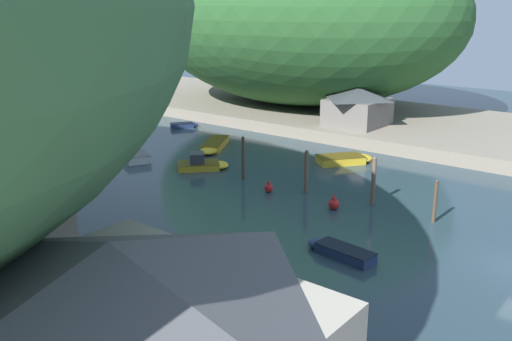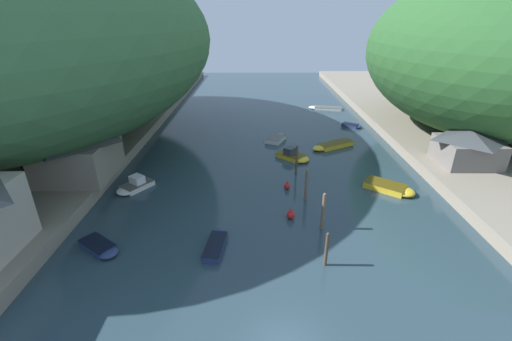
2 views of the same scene
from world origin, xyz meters
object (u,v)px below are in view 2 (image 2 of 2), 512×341
(boathouse_shed, at_px, (77,150))
(boat_near_quay, at_px, (391,188))
(boat_yellow_tender, at_px, (294,156))
(channel_buoy_far, at_px, (291,214))
(channel_buoy_near, at_px, (287,186))
(boat_far_right_bank, at_px, (353,126))
(boat_navy_launch, at_px, (324,108))
(boat_open_rowboat, at_px, (332,146))
(boat_white_cruiser, at_px, (217,243))
(right_bank_cottage, at_px, (469,146))
(boat_cabin_cruiser, at_px, (135,186))
(boat_small_dinghy, at_px, (101,248))
(boat_mid_channel, at_px, (277,138))

(boathouse_shed, height_order, boat_near_quay, boathouse_shed)
(boat_yellow_tender, height_order, channel_buoy_far, boat_yellow_tender)
(boathouse_shed, xyz_separation_m, channel_buoy_near, (21.34, -0.68, -3.63))
(boat_far_right_bank, relative_size, boat_navy_launch, 0.51)
(boat_open_rowboat, bearing_deg, boat_white_cruiser, 118.91)
(boat_open_rowboat, distance_m, boat_navy_launch, 20.77)
(right_bank_cottage, relative_size, boat_navy_launch, 0.97)
(boat_yellow_tender, height_order, channel_buoy_near, boat_yellow_tender)
(channel_buoy_near, bearing_deg, boat_far_right_bank, 59.85)
(boat_cabin_cruiser, bearing_deg, boat_white_cruiser, 169.52)
(boat_open_rowboat, height_order, boat_yellow_tender, boat_yellow_tender)
(boat_near_quay, xyz_separation_m, boat_cabin_cruiser, (-26.44, 0.39, 0.06))
(boat_open_rowboat, xyz_separation_m, boat_small_dinghy, (-22.08, -22.14, -0.04))
(boat_far_right_bank, bearing_deg, boat_mid_channel, -28.83)
(boathouse_shed, distance_m, boat_navy_launch, 44.63)
(boat_far_right_bank, distance_m, boat_small_dinghy, 41.52)
(boat_open_rowboat, bearing_deg, boat_far_right_bank, -59.46)
(boat_navy_launch, bearing_deg, channel_buoy_far, 178.25)
(boathouse_shed, bearing_deg, boat_white_cruiser, -34.41)
(boat_mid_channel, bearing_deg, channel_buoy_near, -64.75)
(boathouse_shed, relative_size, channel_buoy_near, 7.99)
(boat_navy_launch, height_order, boat_cabin_cruiser, boat_cabin_cruiser)
(boathouse_shed, xyz_separation_m, boat_far_right_bank, (33.55, 20.35, -3.74))
(boat_far_right_bank, height_order, boat_small_dinghy, boat_small_dinghy)
(boat_far_right_bank, relative_size, boat_cabin_cruiser, 0.78)
(boat_small_dinghy, bearing_deg, right_bank_cottage, 148.54)
(boat_near_quay, distance_m, boat_far_right_bank, 21.58)
(boat_small_dinghy, bearing_deg, boat_far_right_bank, 175.59)
(right_bank_cottage, xyz_separation_m, boat_mid_channel, (-20.48, 11.05, -2.88))
(channel_buoy_far, bearing_deg, boat_small_dinghy, -163.08)
(boat_open_rowboat, relative_size, boat_small_dinghy, 1.67)
(boat_near_quay, bearing_deg, boat_white_cruiser, -24.36)
(boathouse_shed, distance_m, boat_small_dinghy, 13.08)
(boat_white_cruiser, bearing_deg, boathouse_shed, 152.31)
(boathouse_shed, distance_m, channel_buoy_far, 22.40)
(boat_white_cruiser, bearing_deg, channel_buoy_far, 39.45)
(boat_yellow_tender, relative_size, boat_small_dinghy, 1.18)
(right_bank_cottage, distance_m, channel_buoy_far, 22.71)
(boat_cabin_cruiser, bearing_deg, channel_buoy_far, -165.02)
(boat_mid_channel, xyz_separation_m, boat_cabin_cruiser, (-15.59, -15.05, 0.06))
(boat_navy_launch, relative_size, channel_buoy_near, 6.79)
(right_bank_cottage, height_order, channel_buoy_near, right_bank_cottage)
(right_bank_cottage, height_order, boat_navy_launch, right_bank_cottage)
(boat_white_cruiser, bearing_deg, boat_far_right_bank, 65.57)
(boathouse_shed, relative_size, boat_far_right_bank, 2.30)
(boat_mid_channel, bearing_deg, boat_small_dinghy, -96.24)
(boat_open_rowboat, distance_m, boat_cabin_cruiser, 25.76)
(boat_far_right_bank, bearing_deg, boat_open_rowboat, 5.13)
(boat_near_quay, xyz_separation_m, channel_buoy_near, (-10.62, 0.48, 0.03))
(boat_far_right_bank, height_order, boat_white_cruiser, boat_white_cruiser)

